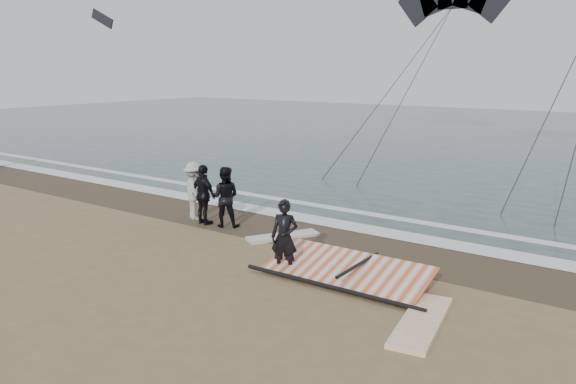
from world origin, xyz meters
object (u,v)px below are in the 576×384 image
at_px(board_white, 422,321).
at_px(board_cream, 283,236).
at_px(sail_rig, 347,270).
at_px(man_main, 284,237).

bearing_deg(board_white, board_cream, 141.97).
relative_size(board_white, sail_rig, 0.57).
bearing_deg(man_main, board_cream, 110.10).
bearing_deg(sail_rig, board_cream, 150.66).
bearing_deg(board_white, man_main, 160.42).
distance_m(board_white, sail_rig, 2.70).
height_order(board_white, board_cream, board_white).
xyz_separation_m(board_cream, sail_rig, (3.10, -1.74, 0.15)).
relative_size(man_main, board_white, 0.71).
bearing_deg(sail_rig, board_white, -28.24).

